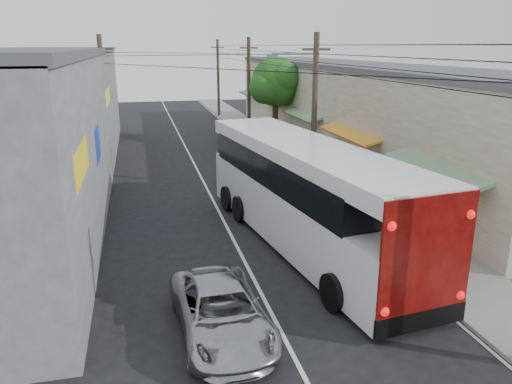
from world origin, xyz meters
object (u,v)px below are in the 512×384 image
Objects in this scene: parked_car_mid at (256,144)px; parked_car_far at (234,135)px; jeepney at (221,311)px; coach_bus at (304,193)px; pedestrian_far at (340,187)px; pedestrian_near at (316,173)px; parked_suv at (274,157)px.

parked_car_far is at bearing 97.14° from parked_car_mid.
jeepney is 1.09× the size of parked_car_mid.
parked_car_far is (1.27, 20.47, -1.34)m from coach_bus.
pedestrian_far reaches higher than parked_car_mid.
coach_bus is 9.02× the size of pedestrian_far.
pedestrian_near is at bearing 57.97° from coach_bus.
parked_car_mid is 2.87× the size of pedestrian_far.
parked_car_mid is 10.18m from pedestrian_near.
parked_car_mid reaches higher than jeepney.
parked_car_far is (-0.73, 9.00, -0.14)m from parked_suv.
jeepney is 13.81m from pedestrian_near.
pedestrian_far is at bearing 111.52° from pedestrian_near.
coach_bus is at bearing 66.40° from pedestrian_far.
parked_suv is at bearing -69.12° from pedestrian_near.
pedestrian_near is (0.80, -10.14, 0.31)m from parked_car_mid.
parked_car_far is (-0.80, 3.94, -0.04)m from parked_car_mid.
parked_suv reaches higher than jeepney.
coach_bus is 2.89× the size of jeepney.
parked_car_mid is (2.07, 16.54, -1.29)m from coach_bus.
pedestrian_near reaches higher than jeepney.
pedestrian_near reaches higher than pedestrian_far.
coach_bus is 7.08m from pedestrian_near.
parked_suv is 1.32× the size of parked_car_mid.
parked_car_mid is at bearing -81.91° from parked_car_far.
pedestrian_near is at bearing -83.66° from parked_suv.
jeepney is 2.56× the size of pedestrian_near.
coach_bus is 20.56m from parked_car_far.
coach_bus is 3.14× the size of parked_car_mid.
parked_car_mid is 2.35× the size of pedestrian_near.
jeepney is 18.06m from parked_suv.
parked_suv is 3.79× the size of pedestrian_far.
jeepney is 1.12× the size of parked_car_far.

